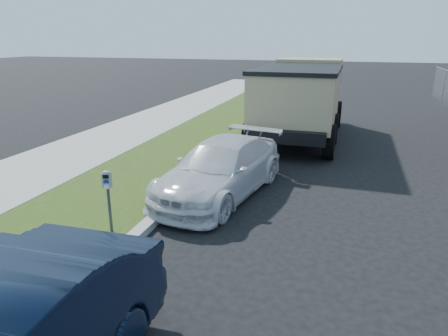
% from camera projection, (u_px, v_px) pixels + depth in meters
% --- Properties ---
extents(ground, '(120.00, 120.00, 0.00)m').
position_uv_depth(ground, '(282.00, 245.00, 7.15)').
color(ground, black).
rests_on(ground, ground).
extents(streetside, '(6.12, 50.00, 0.15)m').
position_uv_depth(streetside, '(84.00, 176.00, 10.51)').
color(streetside, gray).
rests_on(streetside, ground).
extents(parking_meter, '(0.19, 0.15, 1.19)m').
position_uv_depth(parking_meter, '(108.00, 188.00, 7.13)').
color(parking_meter, '#3F4247').
rests_on(parking_meter, ground).
extents(white_wagon, '(2.50, 4.60, 1.26)m').
position_uv_depth(white_wagon, '(221.00, 168.00, 9.32)').
color(white_wagon, silver).
rests_on(white_wagon, ground).
extents(dump_truck, '(2.84, 6.98, 2.72)m').
position_uv_depth(dump_truck, '(302.00, 95.00, 14.64)').
color(dump_truck, black).
rests_on(dump_truck, ground).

